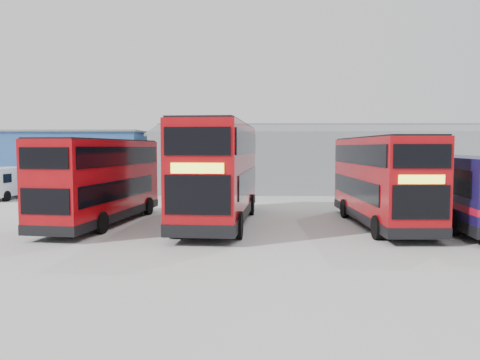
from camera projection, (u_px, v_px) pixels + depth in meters
ground_plane at (235, 227)px, 22.15m from camera, size 120.00×120.00×0.00m
office_block at (75, 161)px, 40.03m from camera, size 12.30×8.32×5.12m
maintenance_shed at (328, 160)px, 41.86m from camera, size 30.50×12.00×5.89m
double_decker_left at (102, 182)px, 22.83m from camera, size 3.78×10.04×4.15m
double_decker_centre at (219, 174)px, 23.12m from camera, size 3.85×11.90×4.95m
double_decker_right at (381, 182)px, 22.37m from camera, size 2.64×10.11×4.26m
single_decker_blue at (458, 190)px, 23.00m from camera, size 4.01×12.47×3.32m
panel_van at (7, 181)px, 34.28m from camera, size 2.64×5.40×2.29m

